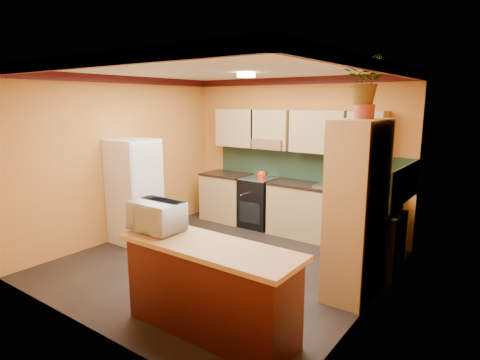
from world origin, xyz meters
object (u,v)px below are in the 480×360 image
pantry (357,210)px  fridge (135,191)px  base_cabinets_back (288,208)px  microwave (156,216)px  breakfast_bar (210,291)px  stove (259,202)px

pantry → fridge: bearing=-175.4°
base_cabinets_back → microwave: size_ratio=6.39×
fridge → breakfast_bar: 3.07m
breakfast_bar → stove: bearing=115.4°
stove → microwave: (0.79, -3.22, 0.63)m
fridge → pantry: size_ratio=0.81×
breakfast_bar → fridge: bearing=153.7°
pantry → microwave: size_ratio=3.68×
stove → fridge: fridge is taller
base_cabinets_back → microwave: microwave is taller
microwave → stove: bearing=103.4°
breakfast_bar → microwave: size_ratio=3.15×
fridge → pantry: pantry is taller
stove → pantry: (2.40, -1.58, 0.59)m
base_cabinets_back → breakfast_bar: bearing=-74.4°
stove → base_cabinets_back: bearing=0.0°
fridge → breakfast_bar: bearing=-26.3°
stove → pantry: size_ratio=0.43×
stove → breakfast_bar: (1.52, -3.22, -0.02)m
base_cabinets_back → breakfast_bar: size_ratio=2.03×
base_cabinets_back → fridge: (-1.83, -1.87, 0.41)m
stove → fridge: (-1.20, -1.87, 0.39)m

